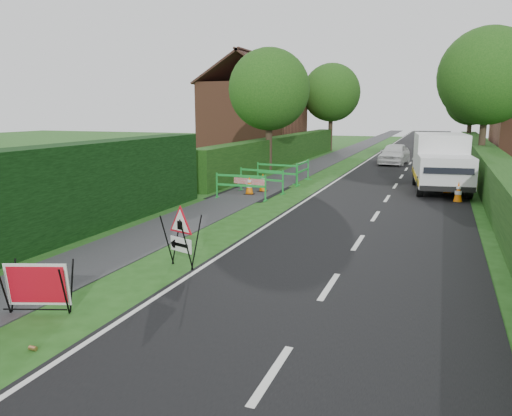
% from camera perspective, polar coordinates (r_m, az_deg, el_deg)
% --- Properties ---
extents(ground, '(120.00, 120.00, 0.00)m').
position_cam_1_polar(ground, '(9.84, -7.48, -9.12)').
color(ground, '#1F4A15').
rests_on(ground, ground).
extents(road_surface, '(6.00, 90.00, 0.02)m').
position_cam_1_polar(road_surface, '(43.31, 17.98, 6.10)').
color(road_surface, black).
rests_on(road_surface, ground).
extents(footpath, '(2.00, 90.00, 0.02)m').
position_cam_1_polar(footpath, '(43.90, 10.76, 6.50)').
color(footpath, '#2D2D30').
rests_on(footpath, ground).
extents(hedge_west_far, '(1.00, 24.00, 1.80)m').
position_cam_1_polar(hedge_west_far, '(31.75, 3.14, 4.97)').
color(hedge_west_far, '#14380F').
rests_on(hedge_west_far, ground).
extents(hedge_east, '(1.20, 50.00, 1.50)m').
position_cam_1_polar(hedge_east, '(24.47, 25.20, 2.09)').
color(hedge_east, '#14380F').
rests_on(hedge_east, ground).
extents(house_west, '(7.50, 7.40, 7.88)m').
position_cam_1_polar(house_west, '(40.76, -0.23, 10.42)').
color(house_west, brown).
rests_on(house_west, ground).
extents(tree_nw, '(4.40, 4.40, 6.70)m').
position_cam_1_polar(tree_nw, '(27.66, 1.51, 13.38)').
color(tree_nw, '#2D2116').
rests_on(tree_nw, ground).
extents(tree_ne, '(5.20, 5.20, 7.79)m').
position_cam_1_polar(tree_ne, '(30.26, 24.95, 13.50)').
color(tree_ne, '#2D2116').
rests_on(tree_ne, ground).
extents(tree_fw, '(4.80, 4.80, 7.24)m').
position_cam_1_polar(tree_fw, '(43.11, 8.62, 12.91)').
color(tree_fw, '#2D2116').
rests_on(tree_fw, ground).
extents(tree_fe, '(4.20, 4.20, 6.33)m').
position_cam_1_polar(tree_fe, '(46.19, 23.41, 11.26)').
color(tree_fe, '#2D2116').
rests_on(tree_fe, ground).
extents(red_rect_sign, '(1.18, 0.93, 0.89)m').
position_cam_1_polar(red_rect_sign, '(9.19, -23.70, -8.12)').
color(red_rect_sign, black).
rests_on(red_rect_sign, ground).
extents(triangle_sign, '(1.01, 1.01, 1.16)m').
position_cam_1_polar(triangle_sign, '(10.91, -8.73, -2.70)').
color(triangle_sign, black).
rests_on(triangle_sign, ground).
extents(works_van, '(2.58, 5.42, 2.39)m').
position_cam_1_polar(works_van, '(22.67, 20.39, 5.05)').
color(works_van, silver).
rests_on(works_van, ground).
extents(traffic_cone_0, '(0.38, 0.38, 0.79)m').
position_cam_1_polar(traffic_cone_0, '(20.03, 22.11, 1.69)').
color(traffic_cone_0, black).
rests_on(traffic_cone_0, ground).
extents(traffic_cone_1, '(0.38, 0.38, 0.79)m').
position_cam_1_polar(traffic_cone_1, '(22.03, 21.07, 2.55)').
color(traffic_cone_1, black).
rests_on(traffic_cone_1, ground).
extents(traffic_cone_2, '(0.38, 0.38, 0.79)m').
position_cam_1_polar(traffic_cone_2, '(24.82, 22.13, 3.36)').
color(traffic_cone_2, black).
rests_on(traffic_cone_2, ground).
extents(traffic_cone_3, '(0.38, 0.38, 0.79)m').
position_cam_1_polar(traffic_cone_3, '(20.30, -0.77, 2.63)').
color(traffic_cone_3, black).
rests_on(traffic_cone_3, ground).
extents(traffic_cone_4, '(0.38, 0.38, 0.79)m').
position_cam_1_polar(traffic_cone_4, '(21.05, 0.79, 2.93)').
color(traffic_cone_4, black).
rests_on(traffic_cone_4, ground).
extents(ped_barrier_0, '(2.06, 0.38, 1.00)m').
position_cam_1_polar(ped_barrier_0, '(19.15, -1.76, 2.83)').
color(ped_barrier_0, green).
rests_on(ped_barrier_0, ground).
extents(ped_barrier_1, '(2.09, 0.68, 1.00)m').
position_cam_1_polar(ped_barrier_1, '(20.83, 0.63, 3.51)').
color(ped_barrier_1, green).
rests_on(ped_barrier_1, ground).
extents(ped_barrier_2, '(2.09, 0.59, 1.00)m').
position_cam_1_polar(ped_barrier_2, '(22.97, 2.44, 4.21)').
color(ped_barrier_2, green).
rests_on(ped_barrier_2, ground).
extents(ped_barrier_3, '(0.38, 2.07, 1.00)m').
position_cam_1_polar(ped_barrier_3, '(23.97, 5.35, 4.46)').
color(ped_barrier_3, green).
rests_on(ped_barrier_3, ground).
extents(redwhite_plank, '(1.49, 0.29, 0.25)m').
position_cam_1_polar(redwhite_plank, '(21.04, -0.77, 1.85)').
color(redwhite_plank, red).
rests_on(redwhite_plank, ground).
extents(litter_can, '(0.12, 0.07, 0.07)m').
position_cam_1_polar(litter_can, '(8.10, -24.13, -14.64)').
color(litter_can, '#BF7F4C').
rests_on(litter_can, ground).
extents(hatchback_car, '(1.87, 4.04, 1.34)m').
position_cam_1_polar(hatchback_car, '(33.08, 15.54, 6.00)').
color(hatchback_car, white).
rests_on(hatchback_car, ground).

